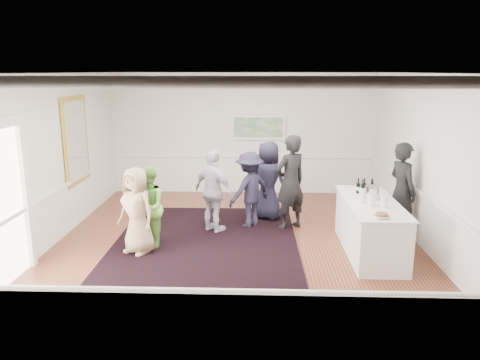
{
  "coord_description": "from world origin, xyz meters",
  "views": [
    {
      "loc": [
        0.37,
        -8.38,
        3.23
      ],
      "look_at": [
        0.06,
        0.2,
        1.22
      ],
      "focal_mm": 35.0,
      "sensor_mm": 36.0,
      "label": 1
    }
  ],
  "objects_px": {
    "serving_table": "(370,227)",
    "guest_dark_b": "(290,182)",
    "guest_lilac": "(214,191)",
    "nut_bowl": "(382,216)",
    "guest_tan": "(137,211)",
    "guest_green": "(148,208)",
    "guest_dark_a": "(250,190)",
    "guest_navy": "(268,181)",
    "ice_bucket": "(372,193)",
    "bartender": "(402,191)"
  },
  "relations": [
    {
      "from": "guest_dark_a",
      "to": "guest_dark_b",
      "type": "distance_m",
      "value": 0.87
    },
    {
      "from": "guest_lilac",
      "to": "guest_dark_b",
      "type": "height_order",
      "value": "guest_dark_b"
    },
    {
      "from": "guest_dark_b",
      "to": "guest_navy",
      "type": "xyz_separation_m",
      "value": [
        -0.44,
        0.63,
        -0.12
      ]
    },
    {
      "from": "guest_lilac",
      "to": "serving_table",
      "type": "bearing_deg",
      "value": -160.76
    },
    {
      "from": "nut_bowl",
      "to": "serving_table",
      "type": "bearing_deg",
      "value": 85.7
    },
    {
      "from": "guest_tan",
      "to": "ice_bucket",
      "type": "relative_size",
      "value": 6.12
    },
    {
      "from": "guest_lilac",
      "to": "guest_navy",
      "type": "height_order",
      "value": "guest_navy"
    },
    {
      "from": "bartender",
      "to": "serving_table",
      "type": "bearing_deg",
      "value": 116.29
    },
    {
      "from": "guest_tan",
      "to": "guest_navy",
      "type": "bearing_deg",
      "value": 72.6
    },
    {
      "from": "guest_dark_b",
      "to": "serving_table",
      "type": "bearing_deg",
      "value": 101.48
    },
    {
      "from": "serving_table",
      "to": "guest_green",
      "type": "distance_m",
      "value": 4.07
    },
    {
      "from": "nut_bowl",
      "to": "guest_tan",
      "type": "bearing_deg",
      "value": 169.12
    },
    {
      "from": "bartender",
      "to": "guest_dark_a",
      "type": "xyz_separation_m",
      "value": [
        -2.97,
        0.6,
        -0.15
      ]
    },
    {
      "from": "serving_table",
      "to": "guest_dark_b",
      "type": "bearing_deg",
      "value": 135.79
    },
    {
      "from": "guest_dark_a",
      "to": "guest_navy",
      "type": "relative_size",
      "value": 0.92
    },
    {
      "from": "guest_green",
      "to": "nut_bowl",
      "type": "xyz_separation_m",
      "value": [
        3.98,
        -1.05,
        0.22
      ]
    },
    {
      "from": "guest_dark_a",
      "to": "nut_bowl",
      "type": "distance_m",
      "value": 3.18
    },
    {
      "from": "bartender",
      "to": "guest_tan",
      "type": "height_order",
      "value": "bartender"
    },
    {
      "from": "ice_bucket",
      "to": "guest_navy",
      "type": "bearing_deg",
      "value": 135.77
    },
    {
      "from": "bartender",
      "to": "guest_dark_b",
      "type": "height_order",
      "value": "guest_dark_b"
    },
    {
      "from": "guest_green",
      "to": "guest_tan",
      "type": "bearing_deg",
      "value": -44.57
    },
    {
      "from": "guest_green",
      "to": "bartender",
      "type": "bearing_deg",
      "value": 81.57
    },
    {
      "from": "guest_green",
      "to": "nut_bowl",
      "type": "bearing_deg",
      "value": 58.51
    },
    {
      "from": "bartender",
      "to": "guest_navy",
      "type": "bearing_deg",
      "value": 46.22
    },
    {
      "from": "guest_dark_a",
      "to": "nut_bowl",
      "type": "relative_size",
      "value": 6.51
    },
    {
      "from": "serving_table",
      "to": "guest_lilac",
      "type": "relative_size",
      "value": 1.39
    },
    {
      "from": "ice_bucket",
      "to": "nut_bowl",
      "type": "bearing_deg",
      "value": -95.76
    },
    {
      "from": "serving_table",
      "to": "guest_dark_a",
      "type": "height_order",
      "value": "guest_dark_a"
    },
    {
      "from": "guest_tan",
      "to": "nut_bowl",
      "type": "distance_m",
      "value": 4.2
    },
    {
      "from": "guest_tan",
      "to": "guest_navy",
      "type": "relative_size",
      "value": 0.91
    },
    {
      "from": "guest_tan",
      "to": "guest_navy",
      "type": "height_order",
      "value": "guest_navy"
    },
    {
      "from": "guest_green",
      "to": "ice_bucket",
      "type": "distance_m",
      "value": 4.11
    },
    {
      "from": "guest_lilac",
      "to": "guest_navy",
      "type": "relative_size",
      "value": 0.98
    },
    {
      "from": "bartender",
      "to": "guest_dark_a",
      "type": "relative_size",
      "value": 1.19
    },
    {
      "from": "serving_table",
      "to": "guest_green",
      "type": "xyz_separation_m",
      "value": [
        -4.06,
        0.09,
        0.29
      ]
    },
    {
      "from": "guest_navy",
      "to": "guest_dark_a",
      "type": "bearing_deg",
      "value": 84.76
    },
    {
      "from": "guest_tan",
      "to": "guest_green",
      "type": "distance_m",
      "value": 0.29
    },
    {
      "from": "guest_lilac",
      "to": "guest_tan",
      "type": "bearing_deg",
      "value": 82.55
    },
    {
      "from": "nut_bowl",
      "to": "guest_dark_b",
      "type": "bearing_deg",
      "value": 119.37
    },
    {
      "from": "guest_green",
      "to": "guest_dark_b",
      "type": "height_order",
      "value": "guest_dark_b"
    },
    {
      "from": "guest_green",
      "to": "guest_navy",
      "type": "distance_m",
      "value": 2.93
    },
    {
      "from": "guest_lilac",
      "to": "guest_dark_b",
      "type": "distance_m",
      "value": 1.59
    },
    {
      "from": "guest_lilac",
      "to": "nut_bowl",
      "type": "relative_size",
      "value": 6.91
    },
    {
      "from": "guest_lilac",
      "to": "guest_dark_b",
      "type": "relative_size",
      "value": 0.86
    },
    {
      "from": "guest_tan",
      "to": "guest_dark_a",
      "type": "bearing_deg",
      "value": 69.18
    },
    {
      "from": "guest_dark_a",
      "to": "guest_navy",
      "type": "bearing_deg",
      "value": -169.21
    },
    {
      "from": "guest_green",
      "to": "guest_dark_b",
      "type": "distance_m",
      "value": 2.98
    },
    {
      "from": "guest_green",
      "to": "ice_bucket",
      "type": "bearing_deg",
      "value": 74.34
    },
    {
      "from": "guest_green",
      "to": "guest_navy",
      "type": "xyz_separation_m",
      "value": [
        2.26,
        1.87,
        0.09
      ]
    },
    {
      "from": "serving_table",
      "to": "guest_dark_a",
      "type": "relative_size",
      "value": 1.48
    }
  ]
}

